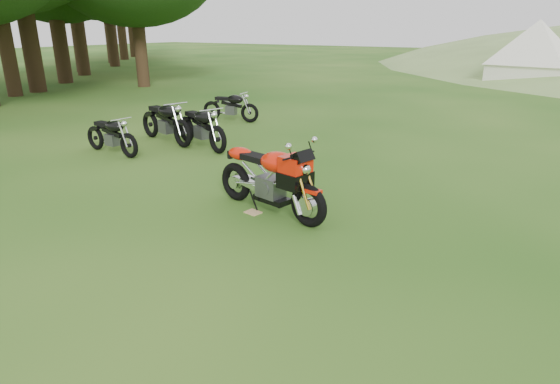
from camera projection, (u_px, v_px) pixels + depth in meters
The scene contains 9 objects.
ground at pixel (247, 241), 6.17m from camera, with size 120.00×120.00×0.00m, color #17470F.
treeline at pixel (126, 73), 28.18m from camera, with size 28.00×32.00×14.00m, color black, non-canonical shape.
sport_motorcycle at pixel (269, 173), 6.94m from camera, with size 2.06×0.51×1.24m, color red, non-canonical shape.
plywood_board at pixel (253, 212), 7.11m from camera, with size 0.23×0.18×0.02m, color tan.
vintage_moto_a at pixel (165, 120), 11.25m from camera, with size 2.06×0.48×1.08m, color black, non-canonical shape.
vintage_moto_b at pixel (111, 134), 10.26m from camera, with size 1.70×0.39×0.89m, color black, non-canonical shape.
vintage_moto_c at pixel (201, 126), 10.76m from camera, with size 1.97×0.46×1.03m, color black, non-canonical shape.
vintage_moto_d at pixel (230, 106), 13.82m from camera, with size 1.74×0.40×0.92m, color black, non-canonical shape.
tent_left at pixel (535, 55), 21.89m from camera, with size 3.28×3.28×2.84m, color white, non-canonical shape.
Camera 1 is at (3.36, -4.50, 2.68)m, focal length 30.00 mm.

